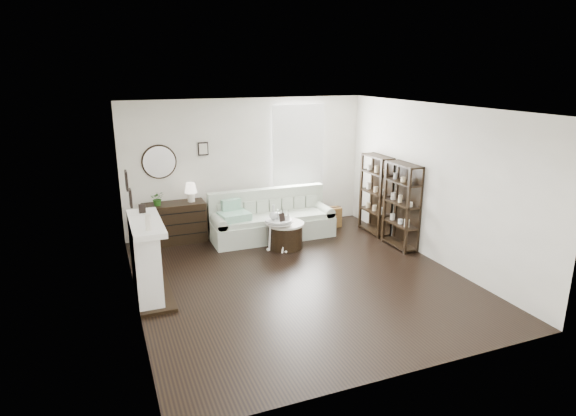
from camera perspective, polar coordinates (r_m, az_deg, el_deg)
name	(u,v)px	position (r m, az deg, el deg)	size (l,w,h in m)	color
room	(282,152)	(10.03, -0.76, 6.70)	(5.50, 5.50, 5.50)	black
fireplace	(146,261)	(7.37, -16.45, -6.07)	(0.50, 1.40, 1.84)	white
shelf_unit_far	(376,194)	(9.89, 10.36, 1.59)	(0.30, 0.80, 1.60)	black
shelf_unit_near	(402,206)	(9.17, 13.31, 0.26)	(0.30, 0.80, 1.60)	black
sofa	(271,222)	(9.61, -2.01, -1.64)	(2.42, 0.84, 0.94)	#A6B29F
quilt	(234,216)	(9.20, -6.40, -0.96)	(0.55, 0.45, 0.14)	#268D6D
suitcase	(327,218)	(10.22, 4.59, -1.18)	(0.63, 0.21, 0.42)	brown
dresser	(175,223)	(9.53, -13.26, -1.71)	(1.17, 0.50, 0.78)	black
table_lamp	(191,192)	(9.43, -11.44, 1.85)	(0.24, 0.24, 0.37)	white
potted_plant	(158,199)	(9.31, -15.20, 1.09)	(0.24, 0.21, 0.27)	#235317
drum_table	(285,235)	(9.04, -0.33, -3.21)	(0.70, 0.70, 0.49)	black
pedestal_table	(278,222)	(8.79, -1.15, -1.68)	(0.50, 0.50, 0.60)	white
eiffel_drum	(288,216)	(9.00, 0.01, -0.97)	(0.12, 0.12, 0.21)	black
bottle_drum	(278,217)	(8.79, -1.22, -1.12)	(0.07, 0.07, 0.29)	silver
card_frame_drum	(286,221)	(8.76, -0.21, -1.55)	(0.14, 0.01, 0.18)	white
eiffel_ped	(283,213)	(8.81, -0.63, -0.64)	(0.11, 0.11, 0.19)	black
flask_ped	(273,212)	(8.73, -1.74, -0.51)	(0.15, 0.15, 0.28)	silver
card_frame_ped	(282,217)	(8.65, -0.71, -1.11)	(0.11, 0.01, 0.15)	black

